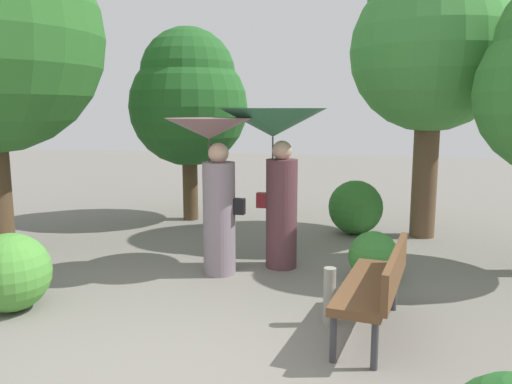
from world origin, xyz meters
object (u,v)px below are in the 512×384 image
person_left (214,169)px  path_marker_post (329,297)px  park_bench (377,282)px  tree_mid_right (432,35)px  person_right (275,147)px  tree_mid_left (188,97)px

person_left → path_marker_post: size_ratio=3.43×
person_left → park_bench: person_left is taller
person_left → tree_mid_right: (2.73, 2.66, 1.88)m
tree_mid_right → path_marker_post: tree_mid_right is taller
person_left → person_right: size_ratio=0.94×
path_marker_post → person_right: bearing=117.7°
person_left → tree_mid_right: tree_mid_right is taller
tree_mid_right → path_marker_post: bearing=-106.2°
person_right → path_marker_post: bearing=-151.7°
person_right → tree_mid_left: size_ratio=0.59×
park_bench → tree_mid_left: (-3.53, 4.35, 1.80)m
path_marker_post → park_bench: bearing=-14.0°
tree_mid_right → tree_mid_left: bearing=175.7°
person_right → tree_mid_right: size_ratio=0.44×
park_bench → tree_mid_left: tree_mid_left is taller
person_left → park_bench: (2.04, -1.38, -0.84)m
person_left → person_right: (0.69, 0.46, 0.25)m
person_right → tree_mid_left: (-2.17, 2.51, 0.71)m
person_left → tree_mid_right: 4.25m
person_right → tree_mid_right: 3.42m
person_left → tree_mid_left: 3.46m
park_bench → person_right: bearing=-136.0°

